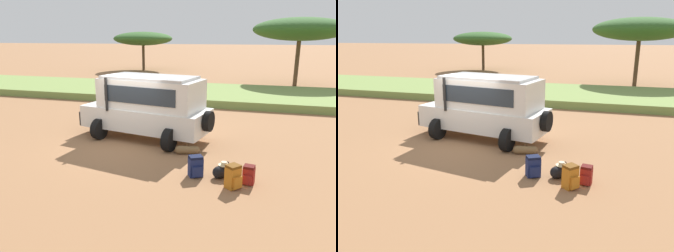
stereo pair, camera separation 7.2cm
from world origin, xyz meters
TOP-DOWN VIEW (x-y plane):
  - ground_plane at (0.00, 0.00)m, footprint 320.00×320.00m
  - grass_bank at (0.00, 10.61)m, footprint 120.00×7.00m
  - safari_vehicle at (0.45, 0.92)m, footprint 5.48×3.30m
  - backpack_beside_front_wheel at (4.09, -2.61)m, footprint 0.47×0.47m
  - backpack_cluster_center at (4.47, -2.22)m, footprint 0.34×0.40m
  - backpack_near_rear_wheel at (2.99, -2.15)m, footprint 0.47×0.48m
  - duffel_bag_low_black_case at (3.83, -1.89)m, footprint 0.73×0.76m
  - duffel_bag_soft_canvas at (2.34, -0.41)m, footprint 0.84×0.42m
  - acacia_tree_far_left at (-9.24, 26.20)m, footprint 6.77×7.08m
  - acacia_tree_left_mid at (7.03, 17.58)m, footprint 7.19×6.63m

SIDE VIEW (x-z plane):
  - ground_plane at x=0.00m, z-range 0.00..0.00m
  - duffel_bag_soft_canvas at x=2.34m, z-range -0.05..0.33m
  - duffel_bag_low_black_case at x=3.83m, z-range -0.05..0.41m
  - grass_bank at x=0.00m, z-range 0.00..0.44m
  - backpack_cluster_center at x=4.47m, z-range -0.01..0.51m
  - backpack_near_rear_wheel at x=2.99m, z-range -0.01..0.60m
  - backpack_beside_front_wheel at x=4.09m, z-range -0.01..0.64m
  - safari_vehicle at x=0.45m, z-range 0.07..2.51m
  - acacia_tree_far_left at x=-9.24m, z-range 1.42..5.81m
  - acacia_tree_left_mid at x=7.03m, z-range 1.75..7.06m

